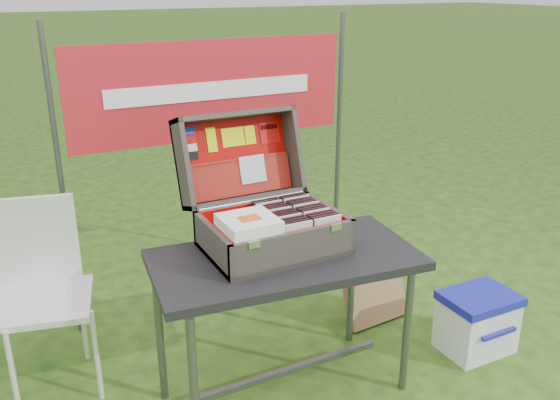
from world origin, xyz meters
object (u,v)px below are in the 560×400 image
suitcase (267,188)px  cardboard_box (373,288)px  table (285,327)px  cooler (477,322)px  chair (44,305)px

suitcase → cardboard_box: (0.78, 0.21, -0.80)m
suitcase → cardboard_box: suitcase is taller
table → suitcase: 0.66m
suitcase → cooler: suitcase is taller
chair → cardboard_box: size_ratio=2.26×
suitcase → cardboard_box: bearing=14.9°
cardboard_box → table: bearing=-159.2°
chair → cardboard_box: (1.74, -0.19, -0.26)m
suitcase → chair: suitcase is taller
chair → cooler: bearing=-5.5°
table → cooler: size_ratio=3.10×
suitcase → cooler: size_ratio=1.59×
table → cooler: table is taller
cooler → cardboard_box: bearing=122.7°
suitcase → cooler: 1.41m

